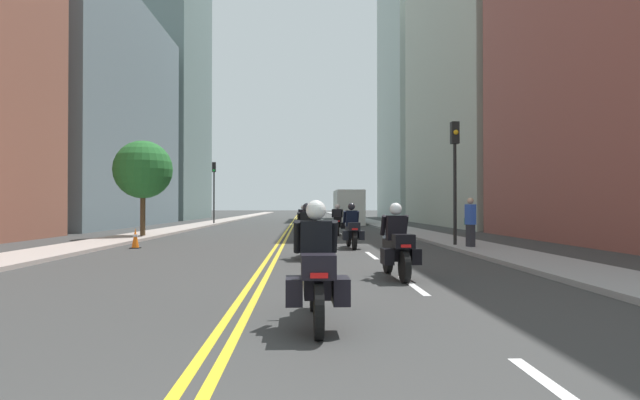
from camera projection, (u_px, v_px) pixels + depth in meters
The scene contains 23 objects.
ground_plane at pixel (294, 222), 49.83m from camera, with size 264.00×264.00×0.00m, color #363636.
sidewalk_left at pixel (220, 221), 49.61m from camera, with size 2.14×144.00×0.12m, color #A59891.
sidewalk_right at pixel (367, 221), 50.06m from camera, with size 2.14×144.00×0.12m, color gray.
centreline_yellow_inner at pixel (293, 222), 49.83m from camera, with size 0.12×132.00×0.01m, color yellow.
centreline_yellow_outer at pixel (295, 222), 49.84m from camera, with size 0.12×132.00×0.01m, color yellow.
lane_dashes_white at pixel (338, 231), 30.94m from camera, with size 0.14×56.40×0.01m.
building_left_1 at pixel (93, 114), 39.38m from camera, with size 7.77×21.91×16.98m.
building_right_1 at pixel (477, 45), 41.80m from camera, with size 7.40×21.48×29.11m.
building_left_2 at pixel (170, 88), 60.64m from camera, with size 6.92×16.19×30.59m.
building_right_2 at pixel (419, 95), 64.04m from camera, with size 7.94×17.18×30.42m.
motorcycle_0 at pixel (316, 274), 6.59m from camera, with size 0.77×2.27×1.60m.
motorcycle_1 at pixel (397, 248), 10.89m from camera, with size 0.78×2.19×1.59m.
motorcycle_2 at pixel (307, 236), 15.04m from camera, with size 0.76×2.26×1.61m.
motorcycle_3 at pixel (352, 230), 18.66m from camera, with size 0.77×2.25×1.63m.
motorcycle_4 at pixel (306, 225), 23.28m from camera, with size 0.77×2.09×1.64m.
motorcycle_5 at pixel (337, 223), 26.99m from camera, with size 0.78×2.13×1.64m.
motorcycle_6 at pixel (303, 221), 31.27m from camera, with size 0.76×2.15×1.59m.
traffic_cone_0 at pixel (135, 238), 18.63m from camera, with size 0.33×0.33×0.73m.
traffic_light_near at pixel (455, 161), 18.85m from camera, with size 0.28×0.38×4.59m.
traffic_light_far at pixel (214, 182), 42.59m from camera, with size 0.28×0.38×5.12m.
pedestrian_0 at pixel (470, 223), 17.89m from camera, with size 0.32×0.51×1.81m.
street_tree_0 at pixel (143, 170), 24.68m from camera, with size 2.76×2.76×4.64m.
parked_truck at pixel (348, 209), 43.12m from camera, with size 2.20×6.50×2.80m.
Camera 1 is at (0.91, -1.91, 1.52)m, focal length 29.13 mm.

